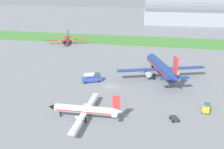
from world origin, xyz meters
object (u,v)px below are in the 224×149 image
object	(u,v)px
airplane_taxiing_turboprop	(66,40)
baggage_cart_midfield	(174,118)
pushback_tug_near_gate	(207,108)
airplane_midfield_jet	(161,67)
airplane_foreground_turboprop	(85,110)
fuel_truck_by_runway	(92,77)

from	to	relation	value
airplane_taxiing_turboprop	baggage_cart_midfield	distance (m)	96.54
pushback_tug_near_gate	airplane_midfield_jet	bearing A→B (deg)	42.04
airplane_foreground_turboprop	fuel_truck_by_runway	world-z (taller)	airplane_foreground_turboprop
pushback_tug_near_gate	airplane_foreground_turboprop	bearing A→B (deg)	123.02
baggage_cart_midfield	fuel_truck_by_runway	bearing A→B (deg)	-151.55
airplane_taxiing_turboprop	fuel_truck_by_runway	world-z (taller)	airplane_taxiing_turboprop
baggage_cart_midfield	airplane_foreground_turboprop	bearing A→B (deg)	-103.22
pushback_tug_near_gate	baggage_cart_midfield	xyz separation A→B (m)	(-8.24, -6.90, -0.34)
airplane_foreground_turboprop	fuel_truck_by_runway	distance (m)	26.40
airplane_foreground_turboprop	baggage_cart_midfield	xyz separation A→B (m)	(21.71, 3.74, -1.90)
airplane_foreground_turboprop	pushback_tug_near_gate	xyz separation A→B (m)	(29.94, 10.63, -1.55)
fuel_truck_by_runway	pushback_tug_near_gate	bearing A→B (deg)	-50.39
airplane_taxiing_turboprop	airplane_midfield_jet	distance (m)	70.83
fuel_truck_by_runway	baggage_cart_midfield	bearing A→B (deg)	-66.10
airplane_taxiing_turboprop	pushback_tug_near_gate	world-z (taller)	airplane_taxiing_turboprop
pushback_tug_near_gate	fuel_truck_by_runway	size ratio (longest dim) A/B	0.57
baggage_cart_midfield	airplane_midfield_jet	bearing A→B (deg)	165.74
pushback_tug_near_gate	fuel_truck_by_runway	bearing A→B (deg)	80.62
airplane_foreground_turboprop	baggage_cart_midfield	size ratio (longest dim) A/B	7.83
airplane_midfield_jet	fuel_truck_by_runway	world-z (taller)	airplane_midfield_jet
pushback_tug_near_gate	baggage_cart_midfield	world-z (taller)	pushback_tug_near_gate
airplane_midfield_jet	baggage_cart_midfield	world-z (taller)	airplane_midfield_jet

